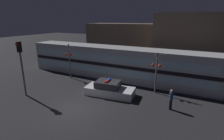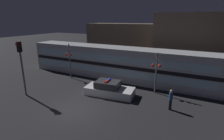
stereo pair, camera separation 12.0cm
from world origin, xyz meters
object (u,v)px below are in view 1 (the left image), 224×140
object	(u,v)px
pedestrian	(171,99)
traffic_light_corner	(21,61)
crossing_signal_near	(156,70)
train	(114,62)
police_car	(109,89)

from	to	relation	value
pedestrian	traffic_light_corner	distance (m)	12.75
pedestrian	crossing_signal_near	distance (m)	3.47
crossing_signal_near	pedestrian	bearing A→B (deg)	-54.83
train	police_car	bearing A→B (deg)	-68.06
police_car	traffic_light_corner	size ratio (longest dim) A/B	0.94
police_car	pedestrian	bearing A→B (deg)	-9.61
traffic_light_corner	pedestrian	bearing A→B (deg)	15.27
crossing_signal_near	police_car	bearing A→B (deg)	-147.11
train	pedestrian	bearing A→B (deg)	-34.19
crossing_signal_near	train	bearing A→B (deg)	156.58
traffic_light_corner	crossing_signal_near	bearing A→B (deg)	29.84
police_car	crossing_signal_near	world-z (taller)	crossing_signal_near
police_car	crossing_signal_near	size ratio (longest dim) A/B	1.20
pedestrian	crossing_signal_near	world-z (taller)	crossing_signal_near
train	pedestrian	distance (m)	8.89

